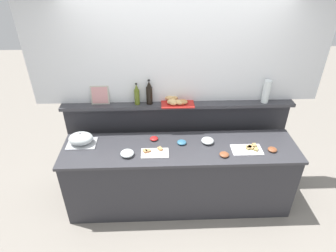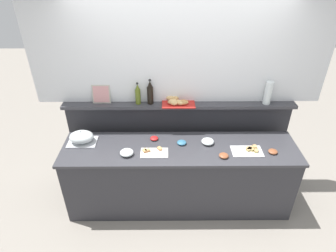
# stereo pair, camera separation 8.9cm
# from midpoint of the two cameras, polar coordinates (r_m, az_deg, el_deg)

# --- Properties ---
(ground_plane) EXTENTS (12.00, 12.00, 0.00)m
(ground_plane) POSITION_cam_midpoint_polar(r_m,az_deg,el_deg) (4.43, 2.37, -8.94)
(ground_plane) COLOR gray
(buffet_counter) EXTENTS (2.76, 0.66, 0.90)m
(buffet_counter) POSITION_cam_midpoint_polar(r_m,az_deg,el_deg) (3.68, 2.92, -9.86)
(buffet_counter) COLOR #2D2D33
(buffet_counter) RESTS_ON ground_plane
(back_ledge_unit) EXTENTS (2.88, 0.22, 1.25)m
(back_ledge_unit) POSITION_cam_midpoint_polar(r_m,az_deg,el_deg) (3.95, 2.63, -2.68)
(back_ledge_unit) COLOR #2D2D33
(back_ledge_unit) RESTS_ON ground_plane
(upper_wall_panel) EXTENTS (3.48, 0.08, 1.35)m
(upper_wall_panel) POSITION_cam_midpoint_polar(r_m,az_deg,el_deg) (3.41, 3.16, 15.27)
(upper_wall_panel) COLOR silver
(upper_wall_panel) RESTS_ON back_ledge_unit
(sandwich_platter_front) EXTENTS (0.31, 0.18, 0.04)m
(sandwich_platter_front) POSITION_cam_midpoint_polar(r_m,az_deg,el_deg) (3.31, -2.10, -5.17)
(sandwich_platter_front) COLOR white
(sandwich_platter_front) RESTS_ON buffet_counter
(sandwich_platter_side) EXTENTS (0.35, 0.21, 0.04)m
(sandwich_platter_side) POSITION_cam_midpoint_polar(r_m,az_deg,el_deg) (3.47, 16.26, -4.66)
(sandwich_platter_side) COLOR white
(sandwich_platter_side) RESTS_ON buffet_counter
(serving_cloche) EXTENTS (0.34, 0.24, 0.17)m
(serving_cloche) POSITION_cam_midpoint_polar(r_m,az_deg,el_deg) (3.57, -15.94, -2.17)
(serving_cloche) COLOR #B7BABF
(serving_cloche) RESTS_ON buffet_counter
(glass_bowl_large) EXTENTS (0.15, 0.15, 0.06)m
(glass_bowl_large) POSITION_cam_midpoint_polar(r_m,az_deg,el_deg) (3.48, 8.54, -3.06)
(glass_bowl_large) COLOR silver
(glass_bowl_large) RESTS_ON buffet_counter
(glass_bowl_medium) EXTENTS (0.15, 0.15, 0.06)m
(glass_bowl_medium) POSITION_cam_midpoint_polar(r_m,az_deg,el_deg) (3.30, -7.35, -5.24)
(glass_bowl_medium) COLOR silver
(glass_bowl_medium) RESTS_ON buffet_counter
(condiment_bowl_teal) EXTENTS (0.10, 0.10, 0.03)m
(condiment_bowl_teal) POSITION_cam_midpoint_polar(r_m,az_deg,el_deg) (3.52, -2.00, -2.43)
(condiment_bowl_teal) COLOR red
(condiment_bowl_teal) RESTS_ON buffet_counter
(condiment_bowl_red) EXTENTS (0.11, 0.11, 0.04)m
(condiment_bowl_red) POSITION_cam_midpoint_polar(r_m,az_deg,el_deg) (3.45, 3.44, -3.27)
(condiment_bowl_red) COLOR teal
(condiment_bowl_red) RESTS_ON buffet_counter
(condiment_bowl_cream) EXTENTS (0.10, 0.10, 0.04)m
(condiment_bowl_cream) POSITION_cam_midpoint_polar(r_m,az_deg,el_deg) (3.53, 20.62, -4.72)
(condiment_bowl_cream) COLOR brown
(condiment_bowl_cream) RESTS_ON buffet_counter
(condiment_bowl_dark) EXTENTS (0.11, 0.11, 0.04)m
(condiment_bowl_dark) POSITION_cam_midpoint_polar(r_m,az_deg,el_deg) (3.31, 11.67, -5.72)
(condiment_bowl_dark) COLOR brown
(condiment_bowl_dark) RESTS_ON buffet_counter
(wine_bottle_dark) EXTENTS (0.08, 0.08, 0.32)m
(wine_bottle_dark) POSITION_cam_midpoint_polar(r_m,az_deg,el_deg) (3.52, -2.79, 6.52)
(wine_bottle_dark) COLOR black
(wine_bottle_dark) RESTS_ON back_ledge_unit
(olive_oil_bottle) EXTENTS (0.06, 0.06, 0.28)m
(olive_oil_bottle) POSITION_cam_midpoint_polar(r_m,az_deg,el_deg) (3.53, -5.23, 6.19)
(olive_oil_bottle) COLOR #56661E
(olive_oil_bottle) RESTS_ON back_ledge_unit
(bread_basket) EXTENTS (0.40, 0.30, 0.08)m
(bread_basket) POSITION_cam_midpoint_polar(r_m,az_deg,el_deg) (3.56, 2.35, 4.93)
(bread_basket) COLOR #B2231E
(bread_basket) RESTS_ON back_ledge_unit
(framed_picture) EXTENTS (0.22, 0.05, 0.23)m
(framed_picture) POSITION_cam_midpoint_polar(r_m,az_deg,el_deg) (3.63, -12.30, 6.12)
(framed_picture) COLOR #B2AD9E
(framed_picture) RESTS_ON back_ledge_unit
(water_carafe) EXTENTS (0.09, 0.09, 0.29)m
(water_carafe) POSITION_cam_midpoint_polar(r_m,az_deg,el_deg) (3.73, 19.74, 6.15)
(water_carafe) COLOR silver
(water_carafe) RESTS_ON back_ledge_unit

